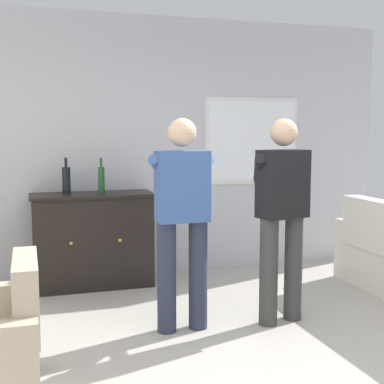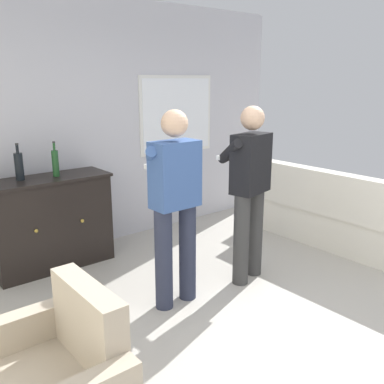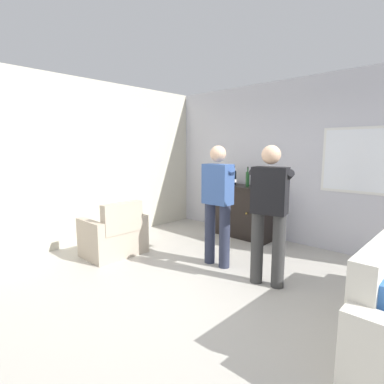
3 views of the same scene
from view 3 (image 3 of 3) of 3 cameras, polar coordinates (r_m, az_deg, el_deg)
The scene contains 9 objects.
ground at distance 3.62m, azimuth -0.63°, elevation -18.65°, with size 10.40×10.40×0.00m, color #B2ADA3.
wall_back_with_window at distance 5.45m, azimuth 19.54°, elevation 5.32°, with size 5.20×0.15×2.80m.
wall_side_left at distance 5.43m, azimuth -21.32°, elevation 5.21°, with size 0.12×5.20×2.80m, color beige.
armchair at distance 4.83m, azimuth -14.49°, elevation -8.23°, with size 0.65×0.88×0.85m.
sideboard_cabinet at distance 5.67m, azimuth 9.60°, elevation -3.62°, with size 1.22×0.49×0.96m.
bottle_wine_green at distance 5.52m, azimuth 10.55°, elevation 2.51°, with size 0.07×0.07×0.35m.
bottle_liquor_amber at distance 5.76m, azimuth 8.03°, elevation 2.81°, with size 0.08×0.08×0.36m.
person_standing_left at distance 4.15m, azimuth 4.97°, elevation -1.48°, with size 0.56×0.48×1.68m.
person_standing_right at distance 3.65m, azimuth 14.52°, elevation -3.09°, with size 0.54×0.51×1.68m.
Camera 3 is at (2.25, -2.31, 1.64)m, focal length 28.00 mm.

